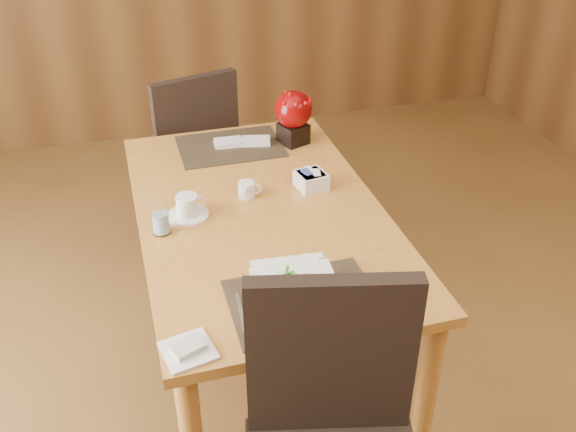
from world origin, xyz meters
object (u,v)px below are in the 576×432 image
object	(u,v)px
berry_decor	(293,114)
dining_table	(261,231)
water_glass	(160,215)
creamer_jug	(247,190)
far_chair	(190,149)
coffee_cup	(187,208)
soup_setting	(295,295)
sugar_caddy	(311,180)
bread_plate	(188,351)

from	to	relation	value
berry_decor	dining_table	bearing A→B (deg)	-118.69
water_glass	creamer_jug	bearing A→B (deg)	25.21
creamer_jug	berry_decor	distance (m)	0.52
berry_decor	far_chair	distance (m)	0.72
dining_table	far_chair	xyz separation A→B (m)	(-0.13, 0.99, -0.11)
berry_decor	coffee_cup	bearing A→B (deg)	-138.56
dining_table	soup_setting	xyz separation A→B (m)	(-0.04, -0.57, 0.15)
dining_table	far_chair	bearing A→B (deg)	97.34
water_glass	far_chair	world-z (taller)	far_chair
sugar_caddy	coffee_cup	bearing A→B (deg)	-171.40
coffee_cup	water_glass	bearing A→B (deg)	-141.91
creamer_jug	far_chair	bearing A→B (deg)	111.32
water_glass	creamer_jug	world-z (taller)	water_glass
dining_table	berry_decor	size ratio (longest dim) A/B	6.17
creamer_jug	far_chair	xyz separation A→B (m)	(-0.10, 0.88, -0.24)
dining_table	bread_plate	xyz separation A→B (m)	(-0.37, -0.67, 0.10)
dining_table	bread_plate	world-z (taller)	bread_plate
creamer_jug	berry_decor	bearing A→B (deg)	67.37
bread_plate	sugar_caddy	bearing A→B (deg)	51.94
coffee_cup	bread_plate	xyz separation A→B (m)	(-0.10, -0.70, -0.03)
berry_decor	soup_setting	bearing A→B (deg)	-106.24
coffee_cup	far_chair	distance (m)	1.00
dining_table	sugar_caddy	size ratio (longest dim) A/B	13.67
berry_decor	far_chair	xyz separation A→B (m)	(-0.41, 0.48, -0.34)
dining_table	soup_setting	size ratio (longest dim) A/B	5.28
coffee_cup	creamer_jug	bearing A→B (deg)	18.47
sugar_caddy	far_chair	xyz separation A→B (m)	(-0.36, 0.89, -0.24)
sugar_caddy	berry_decor	bearing A→B (deg)	83.52
dining_table	coffee_cup	world-z (taller)	coffee_cup
coffee_cup	berry_decor	xyz separation A→B (m)	(0.55, 0.48, 0.10)
creamer_jug	far_chair	size ratio (longest dim) A/B	0.09
coffee_cup	creamer_jug	distance (m)	0.25
water_glass	bread_plate	world-z (taller)	water_glass
sugar_caddy	bread_plate	xyz separation A→B (m)	(-0.60, -0.77, -0.03)
bread_plate	far_chair	distance (m)	1.69
dining_table	bread_plate	distance (m)	0.77
sugar_caddy	bread_plate	distance (m)	0.98
water_glass	berry_decor	distance (m)	0.86
creamer_jug	bread_plate	distance (m)	0.85
far_chair	bread_plate	bearing A→B (deg)	66.62
water_glass	far_chair	size ratio (longest dim) A/B	0.15
dining_table	sugar_caddy	bearing A→B (deg)	24.48
sugar_caddy	soup_setting	bearing A→B (deg)	-111.68
water_glass	berry_decor	size ratio (longest dim) A/B	0.61
water_glass	bread_plate	bearing A→B (deg)	-90.00
sugar_caddy	berry_decor	xyz separation A→B (m)	(0.05, 0.41, 0.10)
bread_plate	water_glass	bearing A→B (deg)	90.00
berry_decor	bread_plate	size ratio (longest dim) A/B	1.78
water_glass	coffee_cup	bearing A→B (deg)	38.09
far_chair	water_glass	bearing A→B (deg)	61.88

